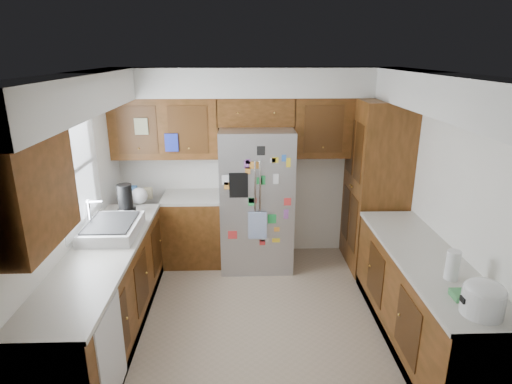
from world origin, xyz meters
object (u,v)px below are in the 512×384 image
at_px(pantry, 376,186).
at_px(rice_cooker, 484,297).
at_px(fridge, 256,199).
at_px(paper_towel, 453,265).

xyz_separation_m(pantry, rice_cooker, (-0.00, -2.53, -0.02)).
height_order(fridge, rice_cooker, fridge).
xyz_separation_m(rice_cooker, paper_towel, (0.01, 0.49, -0.01)).
height_order(pantry, paper_towel, pantry).
distance_m(pantry, paper_towel, 2.04).
bearing_deg(paper_towel, pantry, 90.38).
xyz_separation_m(fridge, paper_towel, (1.51, -2.10, 0.14)).
xyz_separation_m(pantry, fridge, (-1.50, 0.05, -0.17)).
bearing_deg(pantry, fridge, 177.94).
relative_size(fridge, paper_towel, 7.29).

